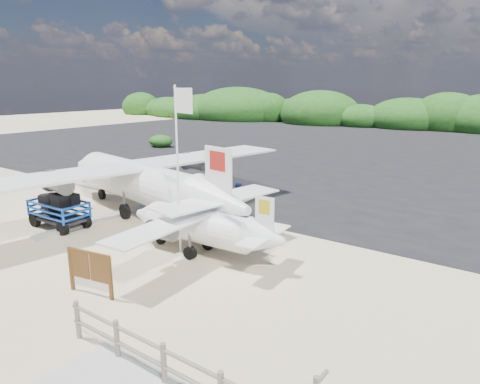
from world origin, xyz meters
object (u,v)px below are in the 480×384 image
object	(u,v)px
baggage_cart	(61,227)
crew_b	(238,198)
signboard	(92,295)
aircraft_small	(276,138)
flagpole	(181,255)
crew_c	(211,206)
crew_a	(186,206)

from	to	relation	value
baggage_cart	crew_b	distance (m)	8.14
signboard	aircraft_small	size ratio (longest dim) A/B	0.25
flagpole	crew_c	world-z (taller)	flagpole
crew_a	flagpole	bearing A→B (deg)	127.87
crew_a	crew_b	size ratio (longest dim) A/B	1.17
crew_b	crew_c	bearing A→B (deg)	93.44
crew_a	crew_c	bearing A→B (deg)	-126.27
baggage_cart	crew_b	xyz separation A→B (m)	(5.19, 6.22, 0.80)
baggage_cart	crew_c	bearing A→B (deg)	38.42
signboard	crew_a	bearing A→B (deg)	97.63
baggage_cart	signboard	size ratio (longest dim) A/B	1.65
flagpole	signboard	xyz separation A→B (m)	(-0.03, -3.81, 0.00)
flagpole	crew_c	xyz separation A→B (m)	(-1.48, 3.57, 0.81)
crew_a	crew_c	size ratio (longest dim) A/B	1.15
baggage_cart	flagpole	world-z (taller)	flagpole
signboard	crew_a	size ratio (longest dim) A/B	0.93
baggage_cart	crew_c	xyz separation A→B (m)	(5.08, 4.33, 0.81)
baggage_cart	aircraft_small	bearing A→B (deg)	103.11
flagpole	aircraft_small	size ratio (longest dim) A/B	0.89
crew_c	signboard	bearing A→B (deg)	122.02
baggage_cart	crew_c	size ratio (longest dim) A/B	1.76
aircraft_small	signboard	bearing A→B (deg)	109.86
crew_b	crew_a	bearing A→B (deg)	81.62
crew_a	crew_c	world-z (taller)	crew_a
baggage_cart	crew_a	distance (m)	5.63
baggage_cart	crew_a	world-z (taller)	crew_a
baggage_cart	aircraft_small	distance (m)	34.71
flagpole	signboard	world-z (taller)	flagpole
baggage_cart	crew_c	world-z (taller)	crew_c
flagpole	crew_c	bearing A→B (deg)	112.56
baggage_cart	signboard	xyz separation A→B (m)	(6.53, -3.04, 0.00)
crew_c	crew_a	bearing A→B (deg)	76.23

